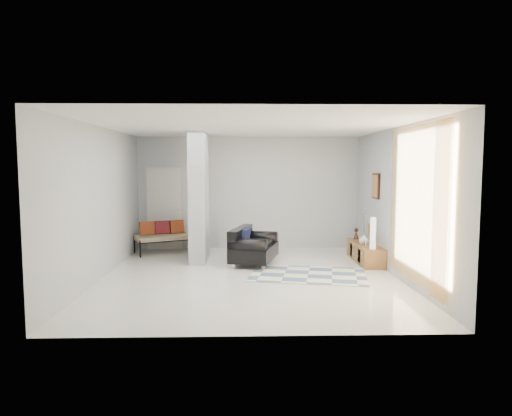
{
  "coord_description": "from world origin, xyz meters",
  "views": [
    {
      "loc": [
        -0.11,
        -8.41,
        2.08
      ],
      "look_at": [
        0.13,
        0.6,
        1.24
      ],
      "focal_mm": 32.0,
      "sensor_mm": 36.0,
      "label": 1
    }
  ],
  "objects": [
    {
      "name": "loveseat",
      "position": [
        0.05,
        1.21,
        0.36
      ],
      "size": [
        1.13,
        1.54,
        0.76
      ],
      "rotation": [
        0.0,
        0.0,
        -0.26
      ],
      "color": "silver",
      "rests_on": "floor"
    },
    {
      "name": "wall_art",
      "position": [
        2.72,
        1.29,
        1.65
      ],
      "size": [
        0.04,
        0.45,
        0.55
      ],
      "primitive_type": "cube",
      "color": "black",
      "rests_on": "wall_right"
    },
    {
      "name": "area_rug",
      "position": [
        1.11,
        0.12,
        0.01
      ],
      "size": [
        2.41,
        1.84,
        0.01
      ],
      "primitive_type": "cube",
      "rotation": [
        0.0,
        0.0,
        -0.19
      ],
      "color": "beige",
      "rests_on": "floor"
    },
    {
      "name": "wall_front",
      "position": [
        0.0,
        -3.0,
        1.4
      ],
      "size": [
        6.0,
        0.0,
        6.0
      ],
      "primitive_type": "plane",
      "rotation": [
        -1.57,
        0.0,
        0.0
      ],
      "color": "#B1B4B6",
      "rests_on": "ground"
    },
    {
      "name": "cylinder_lamp",
      "position": [
        2.5,
        0.66,
        0.72
      ],
      "size": [
        0.12,
        0.12,
        0.64
      ],
      "primitive_type": "cylinder",
      "color": "white",
      "rests_on": "media_console"
    },
    {
      "name": "bronze_figurine",
      "position": [
        2.47,
        1.91,
        0.53
      ],
      "size": [
        0.14,
        0.14,
        0.25
      ],
      "primitive_type": null,
      "rotation": [
        0.0,
        0.0,
        0.08
      ],
      "color": "black",
      "rests_on": "media_console"
    },
    {
      "name": "wall_back",
      "position": [
        0.0,
        3.0,
        1.4
      ],
      "size": [
        6.0,
        0.0,
        6.0
      ],
      "primitive_type": "plane",
      "rotation": [
        1.57,
        0.0,
        0.0
      ],
      "color": "#B1B4B6",
      "rests_on": "ground"
    },
    {
      "name": "daybed",
      "position": [
        -1.94,
        2.47,
        0.42
      ],
      "size": [
        1.7,
        1.25,
        0.77
      ],
      "rotation": [
        0.0,
        0.0,
        0.43
      ],
      "color": "black",
      "rests_on": "floor"
    },
    {
      "name": "ceiling",
      "position": [
        0.0,
        0.0,
        2.8
      ],
      "size": [
        6.0,
        6.0,
        0.0
      ],
      "primitive_type": "plane",
      "rotation": [
        3.14,
        0.0,
        0.0
      ],
      "color": "white",
      "rests_on": "wall_back"
    },
    {
      "name": "curtain",
      "position": [
        2.67,
        -1.15,
        1.45
      ],
      "size": [
        0.0,
        2.55,
        2.55
      ],
      "primitive_type": "plane",
      "rotation": [
        1.57,
        0.0,
        1.57
      ],
      "color": "gold",
      "rests_on": "wall_right"
    },
    {
      "name": "hallway_door",
      "position": [
        -2.1,
        2.96,
        1.02
      ],
      "size": [
        0.85,
        0.06,
        2.04
      ],
      "primitive_type": "cube",
      "color": "silver",
      "rests_on": "floor"
    },
    {
      "name": "wall_left",
      "position": [
        -2.75,
        0.0,
        1.4
      ],
      "size": [
        0.0,
        6.0,
        6.0
      ],
      "primitive_type": "plane",
      "rotation": [
        1.57,
        0.0,
        1.57
      ],
      "color": "#B1B4B6",
      "rests_on": "ground"
    },
    {
      "name": "partition_column",
      "position": [
        -1.1,
        1.6,
        1.4
      ],
      "size": [
        0.35,
        1.2,
        2.8
      ],
      "primitive_type": "cube",
      "color": "#A2A7A9",
      "rests_on": "floor"
    },
    {
      "name": "vase",
      "position": [
        2.47,
        1.23,
        0.51
      ],
      "size": [
        0.23,
        0.23,
        0.22
      ],
      "primitive_type": "imported",
      "rotation": [
        0.0,
        0.0,
        -0.11
      ],
      "color": "white",
      "rests_on": "media_console"
    },
    {
      "name": "wall_right",
      "position": [
        2.75,
        0.0,
        1.4
      ],
      "size": [
        0.0,
        6.0,
        6.0
      ],
      "primitive_type": "plane",
      "rotation": [
        1.57,
        0.0,
        -1.57
      ],
      "color": "#B1B4B6",
      "rests_on": "ground"
    },
    {
      "name": "floor",
      "position": [
        0.0,
        0.0,
        0.0
      ],
      "size": [
        6.0,
        6.0,
        0.0
      ],
      "primitive_type": "plane",
      "color": "silver",
      "rests_on": "ground"
    },
    {
      "name": "media_console",
      "position": [
        2.52,
        1.29,
        0.21
      ],
      "size": [
        0.45,
        1.62,
        0.8
      ],
      "color": "brown",
      "rests_on": "floor"
    }
  ]
}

